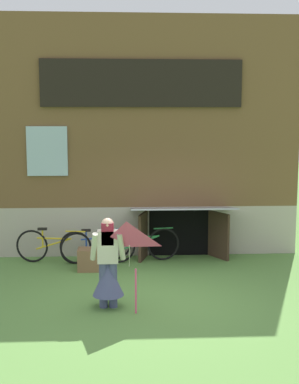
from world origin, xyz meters
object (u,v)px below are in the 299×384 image
at_px(kite, 127,243).
at_px(bicycle_blue, 97,245).
at_px(bicycle_yellow, 54,246).
at_px(wooden_crate, 89,259).
at_px(bicycle_green, 141,245).
at_px(person, 108,270).

bearing_deg(kite, bicycle_blue, 101.10).
distance_m(bicycle_yellow, wooden_crate, 1.01).
bearing_deg(wooden_crate, bicycle_green, 28.61).
distance_m(kite, bicycle_blue, 3.43).
height_order(kite, bicycle_yellow, kite).
bearing_deg(kite, person, 124.53).
xyz_separation_m(bicycle_blue, bicycle_yellow, (-0.93, -0.07, 0.01)).
height_order(kite, bicycle_green, kite).
relative_size(bicycle_blue, wooden_crate, 3.34).
relative_size(bicycle_green, bicycle_yellow, 1.01).
xyz_separation_m(bicycle_green, bicycle_yellow, (-1.92, -0.02, -0.00)).
distance_m(bicycle_blue, wooden_crate, 0.68).
bearing_deg(bicycle_yellow, wooden_crate, -25.06).
xyz_separation_m(person, kite, (0.31, -0.45, 0.57)).
bearing_deg(bicycle_green, bicycle_blue, 167.36).
distance_m(bicycle_green, wooden_crate, 1.27).
height_order(person, bicycle_yellow, person).
distance_m(kite, bicycle_green, 3.33).
xyz_separation_m(kite, bicycle_green, (0.35, 3.21, -0.82)).
height_order(bicycle_blue, bicycle_yellow, bicycle_yellow).
bearing_deg(bicycle_blue, person, -102.79).
xyz_separation_m(bicycle_green, bicycle_blue, (-0.99, 0.05, -0.02)).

